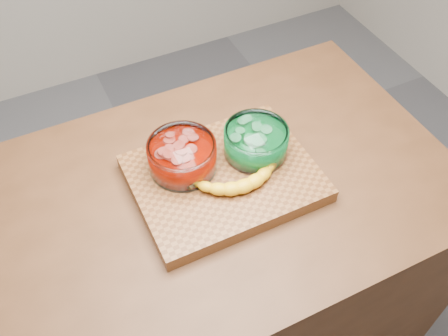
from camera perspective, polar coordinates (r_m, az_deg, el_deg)
name	(u,v)px	position (r m, az deg, el deg)	size (l,w,h in m)	color
ground	(224,328)	(2.06, 0.00, -17.77)	(3.50, 3.50, 0.00)	#58585D
counter	(224,271)	(1.65, 0.00, -11.65)	(1.20, 0.80, 0.90)	#4B2B16
cutting_board	(224,178)	(1.26, 0.00, -1.19)	(0.45, 0.35, 0.04)	brown
bowl_red	(182,156)	(1.24, -4.79, 1.32)	(0.17, 0.17, 0.08)	white
bowl_green	(256,142)	(1.27, 3.66, 3.01)	(0.16, 0.16, 0.08)	white
banana	(239,177)	(1.22, 1.74, -0.98)	(0.27, 0.12, 0.04)	gold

